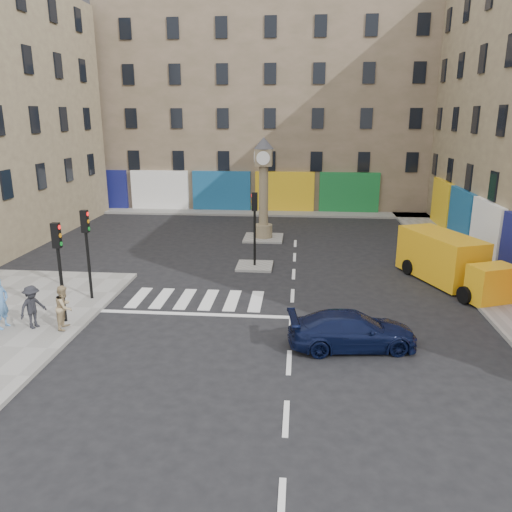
# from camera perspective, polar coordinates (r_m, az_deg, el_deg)

# --- Properties ---
(ground) EXTENTS (120.00, 120.00, 0.00)m
(ground) POSITION_cam_1_polar(r_m,az_deg,el_deg) (17.83, 3.96, -9.04)
(ground) COLOR black
(ground) RESTS_ON ground
(sidewalk_right) EXTENTS (2.60, 30.00, 0.15)m
(sidewalk_right) POSITION_cam_1_polar(r_m,az_deg,el_deg) (28.49, 22.20, -0.42)
(sidewalk_right) COLOR gray
(sidewalk_right) RESTS_ON ground
(sidewalk_far) EXTENTS (32.00, 2.40, 0.15)m
(sidewalk_far) POSITION_cam_1_polar(r_m,az_deg,el_deg) (39.31, -1.17, 5.00)
(sidewalk_far) COLOR gray
(sidewalk_far) RESTS_ON ground
(island_near) EXTENTS (1.80, 1.80, 0.12)m
(island_near) POSITION_cam_1_polar(r_m,az_deg,el_deg) (25.38, -0.15, -1.15)
(island_near) COLOR gray
(island_near) RESTS_ON ground
(island_far) EXTENTS (2.40, 2.40, 0.12)m
(island_far) POSITION_cam_1_polar(r_m,az_deg,el_deg) (31.15, 0.85, 2.07)
(island_far) COLOR gray
(island_far) RESTS_ON ground
(building_far) EXTENTS (32.00, 10.00, 17.00)m
(building_far) POSITION_cam_1_polar(r_m,az_deg,el_deg) (44.38, -0.39, 17.19)
(building_far) COLOR #88715B
(building_far) RESTS_ON ground
(traffic_light_left_near) EXTENTS (0.28, 0.22, 3.70)m
(traffic_light_left_near) POSITION_cam_1_polar(r_m,az_deg,el_deg) (19.09, -21.63, -0.08)
(traffic_light_left_near) COLOR black
(traffic_light_left_near) RESTS_ON sidewalk_left
(traffic_light_left_far) EXTENTS (0.28, 0.22, 3.70)m
(traffic_light_left_far) POSITION_cam_1_polar(r_m,az_deg,el_deg) (21.18, -18.80, 1.71)
(traffic_light_left_far) COLOR black
(traffic_light_left_far) RESTS_ON sidewalk_left
(traffic_light_island) EXTENTS (0.28, 0.22, 3.70)m
(traffic_light_island) POSITION_cam_1_polar(r_m,az_deg,el_deg) (24.76, -0.16, 4.45)
(traffic_light_island) COLOR black
(traffic_light_island) RESTS_ON island_near
(clock_pillar) EXTENTS (1.20, 1.20, 6.10)m
(clock_pillar) POSITION_cam_1_polar(r_m,az_deg,el_deg) (30.50, 0.88, 8.45)
(clock_pillar) COLOR #938460
(clock_pillar) RESTS_ON island_far
(navy_sedan) EXTENTS (4.44, 2.29, 1.23)m
(navy_sedan) POSITION_cam_1_polar(r_m,az_deg,el_deg) (16.99, 10.94, -8.34)
(navy_sedan) COLOR black
(navy_sedan) RESTS_ON ground
(yellow_van) EXTENTS (3.93, 6.31, 2.21)m
(yellow_van) POSITION_cam_1_polar(r_m,az_deg,el_deg) (24.26, 21.17, -0.52)
(yellow_van) COLOR #EEA814
(yellow_van) RESTS_ON ground
(pedestrian_blue) EXTENTS (0.52, 0.73, 1.88)m
(pedestrian_blue) POSITION_cam_1_polar(r_m,az_deg,el_deg) (19.86, -27.15, -4.78)
(pedestrian_blue) COLOR #5588C4
(pedestrian_blue) RESTS_ON sidewalk_left
(pedestrian_tan) EXTENTS (0.67, 0.82, 1.59)m
(pedestrian_tan) POSITION_cam_1_polar(r_m,az_deg,el_deg) (18.97, -21.07, -5.46)
(pedestrian_tan) COLOR tan
(pedestrian_tan) RESTS_ON sidewalk_left
(pedestrian_dark) EXTENTS (0.97, 1.17, 1.58)m
(pedestrian_dark) POSITION_cam_1_polar(r_m,az_deg,el_deg) (19.42, -24.18, -5.33)
(pedestrian_dark) COLOR black
(pedestrian_dark) RESTS_ON sidewalk_left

